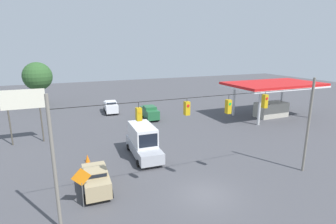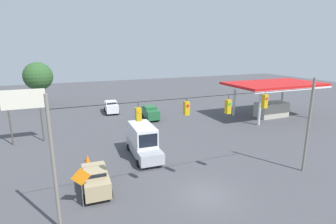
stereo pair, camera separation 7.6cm
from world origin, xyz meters
name	(u,v)px [view 1 (the left image)]	position (x,y,z in m)	size (l,w,h in m)	color
ground_plane	(206,195)	(0.00, 0.00, 0.00)	(140.00, 140.00, 0.00)	#47474C
overhead_signal_span	(209,127)	(-0.12, -0.11, 5.05)	(19.57, 0.38, 8.02)	slate
sedan_green_oncoming_deep	(150,112)	(-3.03, -21.19, 1.02)	(2.20, 4.56, 1.96)	#236038
sedan_white_withflow_deep	(111,107)	(1.54, -27.31, 1.00)	(2.34, 4.60, 1.92)	silver
box_truck_silver_withflow_mid	(143,141)	(1.99, -8.55, 1.50)	(2.58, 6.48, 3.06)	#A8AAB2
sedan_tan_parked_shoulder	(96,179)	(7.17, -3.58, 0.95)	(2.07, 4.05, 1.82)	tan
traffic_cone_nearest	(96,184)	(7.15, -3.94, 0.37)	(0.42, 0.42, 0.74)	orange
traffic_cone_second	(92,169)	(7.14, -6.61, 0.37)	(0.42, 0.42, 0.74)	orange
traffic_cone_third	(87,158)	(7.21, -9.12, 0.37)	(0.42, 0.42, 0.74)	orange
gas_station	(273,92)	(-20.62, -15.33, 3.83)	(14.05, 8.11, 5.23)	red
roadside_billboard	(23,104)	(12.70, -16.79, 4.50)	(4.37, 0.16, 6.01)	#4C473D
work_zone_sign	(82,180)	(8.25, -1.86, 1.99)	(1.27, 0.06, 2.84)	slate
tree_horizon_left	(37,76)	(12.39, -37.88, 5.31)	(5.04, 5.04, 7.85)	#4C3823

